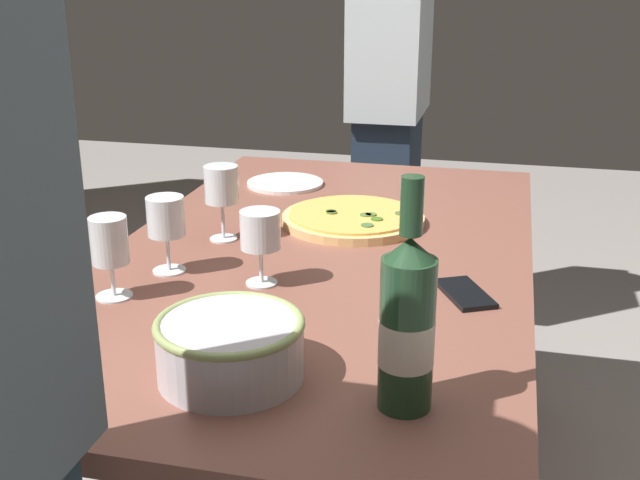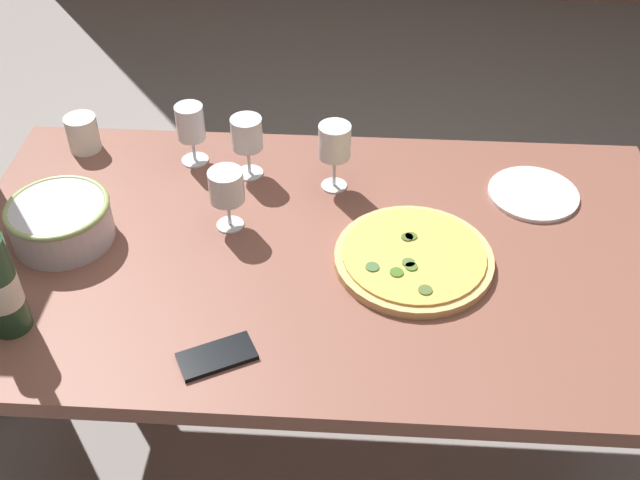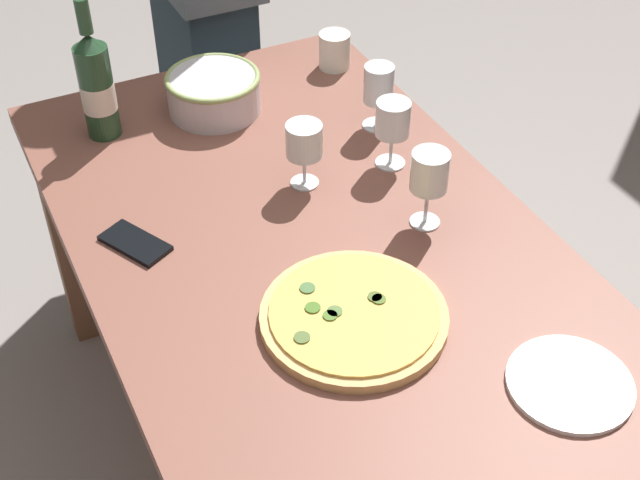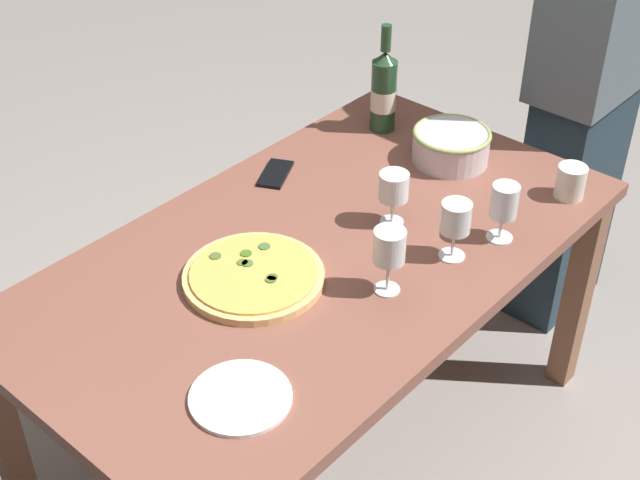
% 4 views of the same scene
% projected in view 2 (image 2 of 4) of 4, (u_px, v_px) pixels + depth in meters
% --- Properties ---
extents(ground_plane, '(8.00, 8.00, 0.00)m').
position_uv_depth(ground_plane, '(320.00, 445.00, 2.16)').
color(ground_plane, gray).
extents(dining_table, '(1.60, 0.90, 0.75)m').
position_uv_depth(dining_table, '(320.00, 279.00, 1.73)').
color(dining_table, brown).
rests_on(dining_table, ground).
extents(pizza, '(0.34, 0.34, 0.03)m').
position_uv_depth(pizza, '(414.00, 258.00, 1.63)').
color(pizza, '#E5B370').
rests_on(pizza, dining_table).
extents(serving_bowl, '(0.23, 0.23, 0.10)m').
position_uv_depth(serving_bowl, '(60.00, 220.00, 1.66)').
color(serving_bowl, silver).
rests_on(serving_bowl, dining_table).
extents(wine_glass_near_pizza, '(0.08, 0.08, 0.15)m').
position_uv_depth(wine_glass_near_pizza, '(226.00, 188.00, 1.66)').
color(wine_glass_near_pizza, white).
rests_on(wine_glass_near_pizza, dining_table).
extents(wine_glass_by_bottle, '(0.08, 0.08, 0.16)m').
position_uv_depth(wine_glass_by_bottle, '(247.00, 135.00, 1.81)').
color(wine_glass_by_bottle, white).
rests_on(wine_glass_by_bottle, dining_table).
extents(wine_glass_far_left, '(0.07, 0.07, 0.16)m').
position_uv_depth(wine_glass_far_left, '(190.00, 124.00, 1.85)').
color(wine_glass_far_left, white).
rests_on(wine_glass_far_left, dining_table).
extents(wine_glass_far_right, '(0.08, 0.08, 0.17)m').
position_uv_depth(wine_glass_far_right, '(335.00, 145.00, 1.76)').
color(wine_glass_far_right, white).
rests_on(wine_glass_far_right, dining_table).
extents(cup_amber, '(0.08, 0.08, 0.09)m').
position_uv_depth(cup_amber, '(83.00, 133.00, 1.93)').
color(cup_amber, white).
rests_on(cup_amber, dining_table).
extents(side_plate, '(0.21, 0.21, 0.01)m').
position_uv_depth(side_plate, '(533.00, 194.00, 1.81)').
color(side_plate, white).
rests_on(side_plate, dining_table).
extents(cell_phone, '(0.16, 0.13, 0.01)m').
position_uv_depth(cell_phone, '(217.00, 356.00, 1.43)').
color(cell_phone, black).
rests_on(cell_phone, dining_table).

